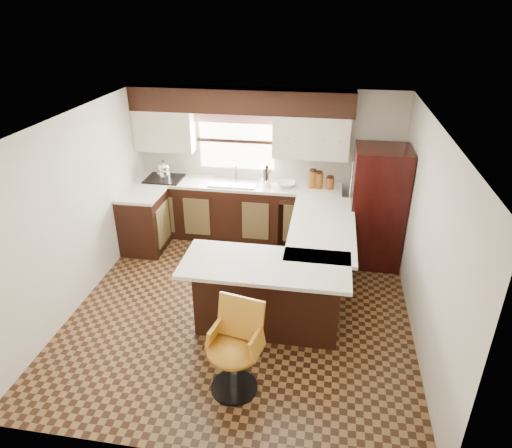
% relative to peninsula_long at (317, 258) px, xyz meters
% --- Properties ---
extents(floor, '(4.40, 4.40, 0.00)m').
position_rel_peninsula_long_xyz_m(floor, '(-0.90, -0.62, -0.45)').
color(floor, '#49301A').
rests_on(floor, ground).
extents(ceiling, '(4.40, 4.40, 0.00)m').
position_rel_peninsula_long_xyz_m(ceiling, '(-0.90, -0.62, 1.95)').
color(ceiling, silver).
rests_on(ceiling, wall_back).
extents(wall_back, '(4.40, 0.00, 4.40)m').
position_rel_peninsula_long_xyz_m(wall_back, '(-0.90, 1.58, 0.75)').
color(wall_back, beige).
rests_on(wall_back, floor).
extents(wall_front, '(4.40, 0.00, 4.40)m').
position_rel_peninsula_long_xyz_m(wall_front, '(-0.90, -2.83, 0.75)').
color(wall_front, beige).
rests_on(wall_front, floor).
extents(wall_left, '(0.00, 4.40, 4.40)m').
position_rel_peninsula_long_xyz_m(wall_left, '(-3.00, -0.62, 0.75)').
color(wall_left, beige).
rests_on(wall_left, floor).
extents(wall_right, '(0.00, 4.40, 4.40)m').
position_rel_peninsula_long_xyz_m(wall_right, '(1.20, -0.62, 0.75)').
color(wall_right, beige).
rests_on(wall_right, floor).
extents(base_cab_back, '(3.30, 0.60, 0.90)m').
position_rel_peninsula_long_xyz_m(base_cab_back, '(-1.35, 1.28, 0.00)').
color(base_cab_back, black).
rests_on(base_cab_back, floor).
extents(base_cab_left, '(0.60, 0.70, 0.90)m').
position_rel_peninsula_long_xyz_m(base_cab_left, '(-2.70, 0.62, 0.00)').
color(base_cab_left, black).
rests_on(base_cab_left, floor).
extents(counter_back, '(3.30, 0.60, 0.04)m').
position_rel_peninsula_long_xyz_m(counter_back, '(-1.35, 1.28, 0.47)').
color(counter_back, silver).
rests_on(counter_back, base_cab_back).
extents(counter_left, '(0.60, 0.70, 0.04)m').
position_rel_peninsula_long_xyz_m(counter_left, '(-2.70, 0.62, 0.47)').
color(counter_left, silver).
rests_on(counter_left, base_cab_left).
extents(soffit, '(3.40, 0.35, 0.36)m').
position_rel_peninsula_long_xyz_m(soffit, '(-1.30, 1.40, 1.77)').
color(soffit, black).
rests_on(soffit, wall_back).
extents(upper_cab_left, '(0.94, 0.35, 0.64)m').
position_rel_peninsula_long_xyz_m(upper_cab_left, '(-2.52, 1.40, 1.27)').
color(upper_cab_left, beige).
rests_on(upper_cab_left, wall_back).
extents(upper_cab_right, '(1.14, 0.35, 0.64)m').
position_rel_peninsula_long_xyz_m(upper_cab_right, '(-0.22, 1.40, 1.27)').
color(upper_cab_right, beige).
rests_on(upper_cab_right, wall_back).
extents(window_pane, '(1.20, 0.02, 0.90)m').
position_rel_peninsula_long_xyz_m(window_pane, '(-1.40, 1.56, 1.10)').
color(window_pane, white).
rests_on(window_pane, wall_back).
extents(valance, '(1.30, 0.06, 0.18)m').
position_rel_peninsula_long_xyz_m(valance, '(-1.40, 1.52, 1.49)').
color(valance, '#D19B93').
rests_on(valance, wall_back).
extents(sink, '(0.75, 0.45, 0.03)m').
position_rel_peninsula_long_xyz_m(sink, '(-1.40, 1.25, 0.51)').
color(sink, '#B2B2B7').
rests_on(sink, counter_back).
extents(dishwasher, '(0.58, 0.03, 0.78)m').
position_rel_peninsula_long_xyz_m(dishwasher, '(-0.35, 0.99, -0.02)').
color(dishwasher, black).
rests_on(dishwasher, floor).
extents(cooktop, '(0.58, 0.50, 0.02)m').
position_rel_peninsula_long_xyz_m(cooktop, '(-2.55, 1.25, 0.51)').
color(cooktop, black).
rests_on(cooktop, counter_back).
extents(peninsula_long, '(0.60, 1.95, 0.90)m').
position_rel_peninsula_long_xyz_m(peninsula_long, '(0.00, 0.00, 0.00)').
color(peninsula_long, black).
rests_on(peninsula_long, floor).
extents(peninsula_return, '(1.65, 0.60, 0.90)m').
position_rel_peninsula_long_xyz_m(peninsula_return, '(-0.53, -0.97, 0.00)').
color(peninsula_return, black).
rests_on(peninsula_return, floor).
extents(counter_pen_long, '(0.84, 1.95, 0.04)m').
position_rel_peninsula_long_xyz_m(counter_pen_long, '(0.05, 0.00, 0.47)').
color(counter_pen_long, silver).
rests_on(counter_pen_long, peninsula_long).
extents(counter_pen_return, '(1.89, 0.84, 0.04)m').
position_rel_peninsula_long_xyz_m(counter_pen_return, '(-0.55, -1.06, 0.47)').
color(counter_pen_return, silver).
rests_on(counter_pen_return, peninsula_return).
extents(refrigerator, '(0.75, 0.72, 1.76)m').
position_rel_peninsula_long_xyz_m(refrigerator, '(0.80, 0.84, 0.43)').
color(refrigerator, black).
rests_on(refrigerator, floor).
extents(bar_chair, '(0.62, 0.62, 0.98)m').
position_rel_peninsula_long_xyz_m(bar_chair, '(-0.72, -2.01, 0.04)').
color(bar_chair, '#C17C1F').
rests_on(bar_chair, floor).
extents(kettle, '(0.22, 0.22, 0.29)m').
position_rel_peninsula_long_xyz_m(kettle, '(-2.55, 1.26, 0.67)').
color(kettle, silver).
rests_on(kettle, cooktop).
extents(percolator, '(0.14, 0.14, 0.29)m').
position_rel_peninsula_long_xyz_m(percolator, '(-0.87, 1.28, 0.64)').
color(percolator, silver).
rests_on(percolator, counter_back).
extents(mixing_bowl, '(0.31, 0.31, 0.07)m').
position_rel_peninsula_long_xyz_m(mixing_bowl, '(-0.57, 1.28, 0.53)').
color(mixing_bowl, white).
rests_on(mixing_bowl, counter_back).
extents(canister_large, '(0.13, 0.13, 0.26)m').
position_rel_peninsula_long_xyz_m(canister_large, '(-0.16, 1.30, 0.63)').
color(canister_large, brown).
rests_on(canister_large, counter_back).
extents(canister_med, '(0.13, 0.13, 0.24)m').
position_rel_peninsula_long_xyz_m(canister_med, '(-0.06, 1.30, 0.61)').
color(canister_med, brown).
rests_on(canister_med, counter_back).
extents(canister_small, '(0.12, 0.12, 0.17)m').
position_rel_peninsula_long_xyz_m(canister_small, '(0.11, 1.30, 0.58)').
color(canister_small, brown).
rests_on(canister_small, counter_back).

